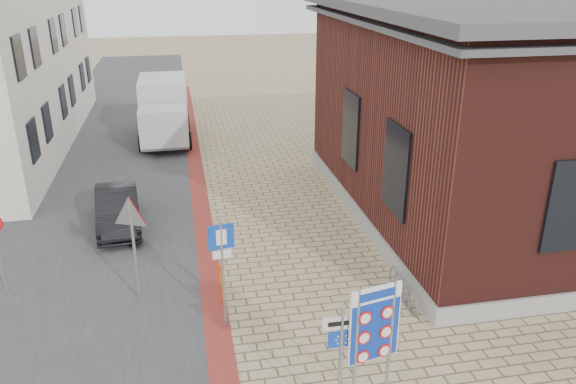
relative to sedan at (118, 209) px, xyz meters
name	(u,v)px	position (x,y,z in m)	size (l,w,h in m)	color
ground	(322,371)	(4.63, -7.99, -0.61)	(120.00, 120.00, 0.00)	tan
road_strip	(112,159)	(-0.87, 7.01, -0.60)	(7.00, 60.00, 0.02)	#38383A
curb_strip	(199,196)	(2.63, 2.01, -0.59)	(0.60, 40.00, 0.02)	maroon
brick_building	(539,107)	(13.62, -0.99, 2.88)	(13.00, 13.00, 6.80)	gray
townhouse_far	(11,38)	(-6.36, 16.01, 3.56)	(7.40, 6.40, 8.30)	silver
bike_rack	(403,290)	(7.28, -5.79, -0.35)	(0.08, 1.80, 0.60)	slate
sedan	(118,209)	(0.00, 0.00, 0.00)	(1.29, 3.69, 1.22)	black
box_truck	(164,110)	(1.43, 9.52, 0.84)	(2.32, 5.38, 2.81)	slate
border_sign	(374,327)	(5.13, -9.46, 1.45)	(0.96, 0.25, 2.86)	gray
essen_sign	(341,351)	(4.55, -9.49, 1.07)	(0.68, 0.07, 2.52)	gray
parking_sign	(222,256)	(2.83, -5.99, 1.21)	(0.58, 0.15, 2.65)	gray
yield_sign	(131,223)	(0.83, -4.49, 1.49)	(0.90, 0.45, 2.72)	gray
bollard	(221,284)	(2.83, -5.04, -0.07)	(0.10, 0.10, 1.07)	#F23B0C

